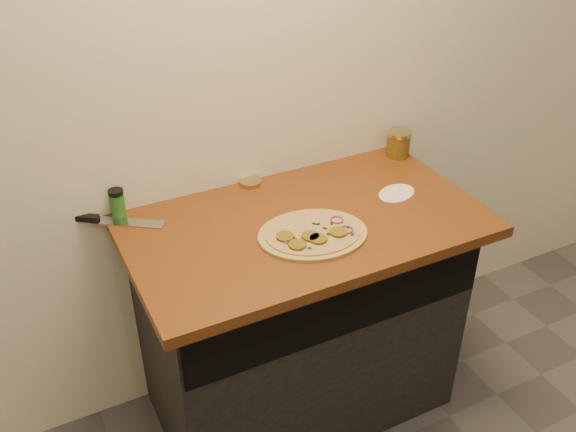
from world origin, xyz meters
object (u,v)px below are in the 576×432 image
pizza (313,234)px  chefs_knife (102,220)px  spice_shaker (117,203)px  salsa_jar (398,143)px

pizza → chefs_knife: 0.71m
pizza → spice_shaker: (-0.53, 0.40, 0.04)m
spice_shaker → salsa_jar: bearing=-2.6°
pizza → salsa_jar: salsa_jar is taller
spice_shaker → chefs_knife: bearing=-173.2°
salsa_jar → spice_shaker: size_ratio=1.03×
chefs_knife → salsa_jar: 1.16m
pizza → chefs_knife: pizza is taller
pizza → spice_shaker: bearing=142.8°
chefs_knife → salsa_jar: salsa_jar is taller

